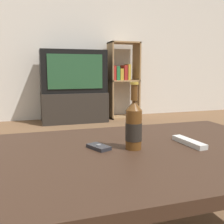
% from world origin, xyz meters
% --- Properties ---
extents(back_wall, '(8.00, 0.05, 2.60)m').
position_xyz_m(back_wall, '(0.00, 3.02, 1.30)').
color(back_wall, beige).
rests_on(back_wall, ground_plane).
extents(coffee_table, '(1.34, 0.83, 0.42)m').
position_xyz_m(coffee_table, '(0.00, 0.00, 0.37)').
color(coffee_table, '#332116').
rests_on(coffee_table, ground_plane).
extents(tv_stand, '(0.89, 0.45, 0.41)m').
position_xyz_m(tv_stand, '(0.22, 2.72, 0.20)').
color(tv_stand, '#28231E').
rests_on(tv_stand, ground_plane).
extents(television, '(0.88, 0.39, 0.58)m').
position_xyz_m(television, '(0.22, 2.72, 0.70)').
color(television, black).
rests_on(television, tv_stand).
extents(bookshelf, '(0.44, 0.30, 1.12)m').
position_xyz_m(bookshelf, '(0.96, 2.81, 0.60)').
color(bookshelf, '#99754C').
rests_on(bookshelf, ground_plane).
extents(beer_bottle, '(0.06, 0.06, 0.26)m').
position_xyz_m(beer_bottle, '(0.02, 0.01, 0.51)').
color(beer_bottle, '#563314').
rests_on(beer_bottle, coffee_table).
extents(cell_phone, '(0.09, 0.11, 0.02)m').
position_xyz_m(cell_phone, '(-0.11, 0.05, 0.42)').
color(cell_phone, '#232328').
rests_on(cell_phone, coffee_table).
extents(remote_control, '(0.06, 0.18, 0.02)m').
position_xyz_m(remote_control, '(0.27, -0.00, 0.43)').
color(remote_control, beige).
rests_on(remote_control, coffee_table).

